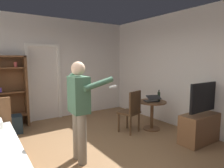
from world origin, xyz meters
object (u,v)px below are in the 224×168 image
suitcase_dark (9,125)px  person_blue_shirt (80,105)px  bookshelf (8,89)px  bottle_on_table (159,96)px  tv_flatscreen (203,124)px  laptop (152,100)px  wooden_chair (132,110)px  side_table (152,110)px

suitcase_dark → person_blue_shirt: bearing=-63.2°
person_blue_shirt → bookshelf: bearing=107.2°
bottle_on_table → person_blue_shirt: person_blue_shirt is taller
tv_flatscreen → suitcase_dark: size_ratio=2.28×
tv_flatscreen → laptop: (-0.44, 1.06, 0.38)m
bottle_on_table → wooden_chair: size_ratio=0.28×
suitcase_dark → bottle_on_table: bearing=-24.9°
bookshelf → tv_flatscreen: bearing=-44.6°
tv_flatscreen → person_blue_shirt: (-2.48, 0.71, 0.59)m
side_table → suitcase_dark: size_ratio=1.28×
tv_flatscreen → person_blue_shirt: size_ratio=0.74×
bottle_on_table → laptop: bearing=168.0°
side_table → person_blue_shirt: bearing=-169.3°
bottle_on_table → side_table: bearing=150.3°
bookshelf → side_table: bearing=-36.4°
wooden_chair → person_blue_shirt: bearing=-161.8°
tv_flatscreen → laptop: tv_flatscreen is taller
person_blue_shirt → laptop: bearing=9.8°
tv_flatscreen → wooden_chair: (-0.95, 1.21, 0.17)m
wooden_chair → person_blue_shirt: (-1.53, -0.50, 0.42)m
bookshelf → side_table: 3.60m
bookshelf → wooden_chair: bookshelf is taller
bookshelf → tv_flatscreen: bookshelf is taller
tv_flatscreen → bottle_on_table: (-0.25, 1.02, 0.45)m
wooden_chair → laptop: bearing=-16.3°
person_blue_shirt → bottle_on_table: bearing=8.0°
laptop → wooden_chair: 0.57m
side_table → wooden_chair: bearing=168.9°
bookshelf → tv_flatscreen: 4.62m
bottle_on_table → person_blue_shirt: 2.26m
bookshelf → tv_flatscreen: (3.26, -3.21, -0.60)m
tv_flatscreen → suitcase_dark: tv_flatscreen is taller
bookshelf → suitcase_dark: bearing=-97.7°
bookshelf → side_table: (2.87, -2.11, -0.50)m
tv_flatscreen → laptop: bearing=112.5°
bookshelf → laptop: size_ratio=4.33×
wooden_chair → bottle_on_table: bearing=-15.2°
tv_flatscreen → laptop: size_ratio=2.99×
tv_flatscreen → wooden_chair: 1.55m
bottle_on_table → wooden_chair: 0.77m
side_table → suitcase_dark: bearing=150.7°
tv_flatscreen → person_blue_shirt: bearing=164.2°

